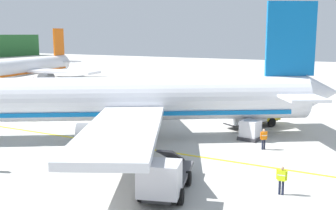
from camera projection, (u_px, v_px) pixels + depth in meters
The scene contains 9 objects.
airliner_foreground at pixel (110, 100), 36.41m from camera, with size 31.43×36.96×11.90m.
airliner_mid_apron at pixel (20, 68), 75.49m from camera, with size 35.45×29.49×10.19m.
service_truck_fuel at pixel (251, 111), 41.08m from camera, with size 6.07×4.88×2.95m.
service_truck_baggage at pixel (164, 177), 23.39m from camera, with size 7.09×4.04×2.72m.
cargo_container_near at pixel (250, 130), 36.18m from camera, with size 1.90×1.90×1.86m.
crew_marshaller at pixel (264, 138), 33.08m from camera, with size 0.49×0.47×1.66m.
crew_loader_left at pixel (282, 178), 23.75m from camera, with size 0.26×0.63×1.70m.
crew_supervisor at pixel (78, 144), 30.94m from camera, with size 0.48×0.48×1.69m.
apron_guide_line at pixel (145, 148), 33.50m from camera, with size 0.30×60.00×0.01m, color yellow.
Camera 1 is at (-25.40, -2.97, 9.10)m, focal length 44.63 mm.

